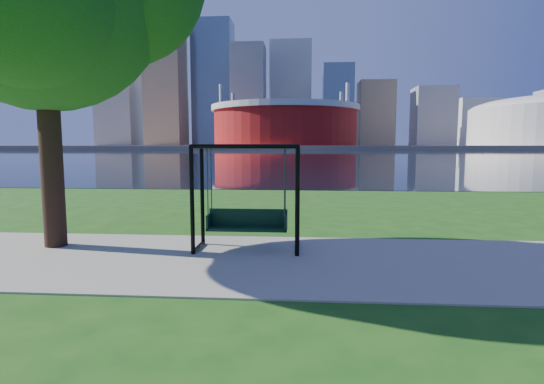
# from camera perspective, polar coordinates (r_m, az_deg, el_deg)

# --- Properties ---
(ground) EXTENTS (900.00, 900.00, 0.00)m
(ground) POSITION_cam_1_polar(r_m,az_deg,el_deg) (8.47, -1.80, -8.38)
(ground) COLOR #1E5114
(ground) RESTS_ON ground
(path) EXTENTS (120.00, 4.00, 0.03)m
(path) POSITION_cam_1_polar(r_m,az_deg,el_deg) (7.99, -2.19, -9.19)
(path) COLOR #9E937F
(path) RESTS_ON ground
(river) EXTENTS (900.00, 180.00, 0.02)m
(river) POSITION_cam_1_polar(r_m,az_deg,el_deg) (110.17, 3.88, 5.19)
(river) COLOR black
(river) RESTS_ON ground
(far_bank) EXTENTS (900.00, 228.00, 2.00)m
(far_bank) POSITION_cam_1_polar(r_m,az_deg,el_deg) (314.15, 4.18, 6.09)
(far_bank) COLOR #937F60
(far_bank) RESTS_ON ground
(stadium) EXTENTS (83.00, 83.00, 32.00)m
(stadium) POSITION_cam_1_polar(r_m,az_deg,el_deg) (243.69, 1.78, 9.16)
(stadium) COLOR maroon
(stadium) RESTS_ON far_bank
(skyline) EXTENTS (392.00, 66.00, 96.50)m
(skyline) POSITION_cam_1_polar(r_m,az_deg,el_deg) (329.31, 3.48, 12.19)
(skyline) COLOR gray
(skyline) RESTS_ON far_bank
(swing) EXTENTS (2.12, 0.92, 2.17)m
(swing) POSITION_cam_1_polar(r_m,az_deg,el_deg) (8.58, -3.35, -1.07)
(swing) COLOR black
(swing) RESTS_ON ground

